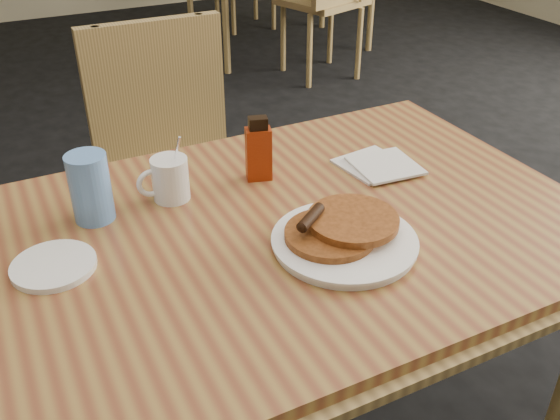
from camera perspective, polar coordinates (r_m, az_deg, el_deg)
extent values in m
cube|color=olive|center=(1.26, -0.12, -2.10)|extent=(1.27, 0.85, 0.04)
cube|color=#A88B4F|center=(1.26, -0.12, -2.66)|extent=(1.31, 0.89, 0.02)
cylinder|color=#A88B4F|center=(1.95, 10.07, -2.19)|extent=(0.04, 0.04, 0.71)
cylinder|color=#A88B4F|center=(4.24, -5.00, 16.91)|extent=(0.04, 0.04, 0.71)
cube|color=#A88B4F|center=(1.93, -8.77, 1.19)|extent=(0.43, 0.43, 0.04)
cube|color=#A88B4F|center=(1.99, -11.21, 10.11)|extent=(0.43, 0.04, 0.47)
cylinder|color=#A88B4F|center=(1.89, -11.48, -8.70)|extent=(0.04, 0.04, 0.44)
cylinder|color=#A88B4F|center=(2.24, -5.52, -1.07)|extent=(0.04, 0.04, 0.44)
cylinder|color=#A88B4F|center=(5.16, -4.30, 18.09)|extent=(0.04, 0.04, 0.45)
cube|color=#A88B4F|center=(4.18, 3.85, 18.54)|extent=(0.57, 0.57, 0.04)
cylinder|color=#A88B4F|center=(4.00, 2.71, 14.25)|extent=(0.04, 0.04, 0.46)
cylinder|color=#A88B4F|center=(4.48, 4.64, 16.09)|extent=(0.04, 0.04, 0.46)
cylinder|color=white|center=(1.18, 5.90, -2.98)|extent=(0.27, 0.27, 0.02)
cylinder|color=white|center=(1.18, 5.92, -2.70)|extent=(0.28, 0.28, 0.01)
cylinder|color=#964F1F|center=(1.17, 4.58, -2.26)|extent=(0.17, 0.17, 0.01)
cylinder|color=#964F1F|center=(1.19, 6.68, -0.91)|extent=(0.18, 0.18, 0.01)
cylinder|color=black|center=(1.16, 2.84, -0.67)|extent=(0.08, 0.06, 0.02)
cylinder|color=white|center=(1.33, -9.99, 2.83)|extent=(0.08, 0.08, 0.09)
torus|color=white|center=(1.32, -11.67, 2.43)|extent=(0.06, 0.01, 0.06)
cylinder|color=black|center=(1.31, -10.15, 4.32)|extent=(0.07, 0.07, 0.01)
cylinder|color=white|center=(1.32, -9.66, 4.17)|extent=(0.03, 0.04, 0.13)
cube|color=maroon|center=(1.38, -1.97, 5.13)|extent=(0.06, 0.05, 0.12)
cube|color=black|center=(1.35, -2.03, 7.93)|extent=(0.05, 0.04, 0.03)
cube|color=silver|center=(1.48, 8.42, 4.13)|extent=(0.16, 0.16, 0.01)
cube|color=silver|center=(1.46, 9.59, 4.04)|extent=(0.15, 0.15, 0.01)
cylinder|color=#6095E3|center=(1.28, -16.95, 1.97)|extent=(0.10, 0.10, 0.14)
cylinder|color=white|center=(1.19, -19.99, -4.81)|extent=(0.18, 0.18, 0.01)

